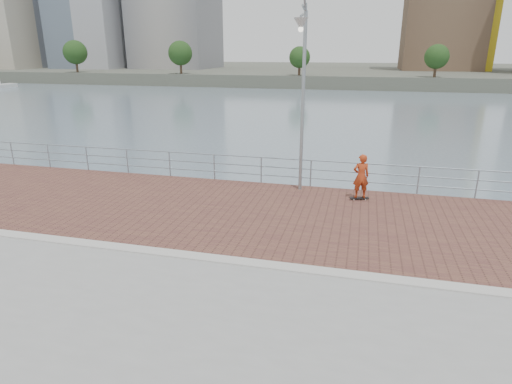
# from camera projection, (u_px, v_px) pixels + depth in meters

# --- Properties ---
(water) EXTENTS (400.00, 400.00, 0.00)m
(water) POSITION_uv_depth(u_px,v_px,m) (238.00, 327.00, 11.82)
(water) COLOR slate
(water) RESTS_ON ground
(brick_lane) EXTENTS (40.00, 6.80, 0.02)m
(brick_lane) POSITION_uv_depth(u_px,v_px,m) (267.00, 214.00, 14.50)
(brick_lane) COLOR brown
(brick_lane) RESTS_ON seawall
(curb) EXTENTS (40.00, 0.40, 0.06)m
(curb) POSITION_uv_depth(u_px,v_px,m) (237.00, 261.00, 11.18)
(curb) COLOR #B7B5AD
(curb) RESTS_ON seawall
(far_shore) EXTENTS (320.00, 95.00, 2.50)m
(far_shore) POSITION_uv_depth(u_px,v_px,m) (357.00, 72.00, 124.17)
(far_shore) COLOR #4C5142
(far_shore) RESTS_ON ground
(guardrail) EXTENTS (39.06, 0.06, 1.13)m
(guardrail) POSITION_uv_depth(u_px,v_px,m) (286.00, 169.00, 17.41)
(guardrail) COLOR #8C9EA8
(guardrail) RESTS_ON brick_lane
(street_lamp) EXTENTS (0.48, 1.41, 6.63)m
(street_lamp) POSITION_uv_depth(u_px,v_px,m) (302.00, 67.00, 15.08)
(street_lamp) COLOR gray
(street_lamp) RESTS_ON brick_lane
(skateboard) EXTENTS (0.71, 0.37, 0.08)m
(skateboard) POSITION_uv_depth(u_px,v_px,m) (359.00, 198.00, 15.81)
(skateboard) COLOR black
(skateboard) RESTS_ON brick_lane
(skateboarder) EXTENTS (0.68, 0.55, 1.64)m
(skateboarder) POSITION_uv_depth(u_px,v_px,m) (361.00, 176.00, 15.54)
(skateboarder) COLOR #AD3717
(skateboarder) RESTS_ON skateboard
(shoreline_trees) EXTENTS (144.67, 5.13, 6.84)m
(shoreline_trees) POSITION_uv_depth(u_px,v_px,m) (334.00, 55.00, 81.47)
(shoreline_trees) COLOR #473323
(shoreline_trees) RESTS_ON far_shore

